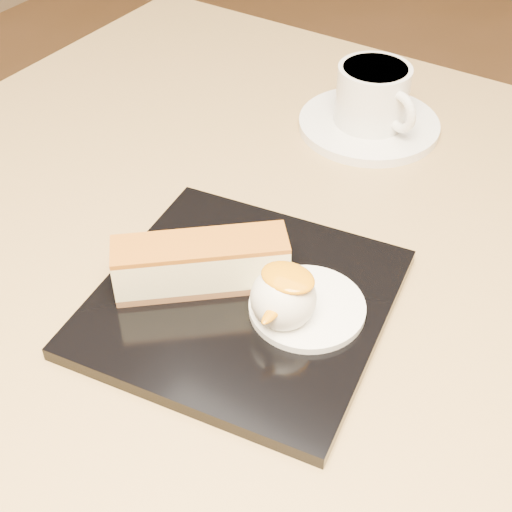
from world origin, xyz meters
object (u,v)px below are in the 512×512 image
Objects in this scene: dessert_plate at (242,302)px; saucer at (369,125)px; coffee_cup at (374,94)px; table at (246,350)px; ice_cream_scoop at (283,298)px; cheesecake at (201,264)px.

saucer is at bearing 96.50° from dessert_plate.
coffee_cup is (0.00, -0.00, 0.04)m from saucer.
dessert_plate is (0.05, -0.07, 0.16)m from table.
coffee_cup reaches higher than ice_cream_scoop.
table is 0.18m from dessert_plate.
coffee_cup is at bearing -23.46° from saucer.
coffee_cup is (0.00, 0.30, 0.01)m from cheesecake.
table is 0.23m from ice_cream_scoop.
saucer is 1.53× the size of coffee_cup.
ice_cream_scoop is at bearing -40.61° from cheesecake.
ice_cream_scoop reaches higher than cheesecake.
saucer is 0.04m from coffee_cup.
cheesecake is at bearing -90.24° from saucer.
coffee_cup reaches higher than table.
dessert_plate is 2.24× the size of coffee_cup.
dessert_plate is 4.46× the size of ice_cream_scoop.
cheesecake is at bearing -171.87° from dessert_plate.
saucer is (-0.03, 0.30, -0.00)m from dessert_plate.
cheesecake is (-0.04, -0.01, 0.03)m from dessert_plate.
table is at bearing -93.72° from saucer.
ice_cream_scoop is (0.09, -0.08, 0.19)m from table.
ice_cream_scoop is at bearing -76.25° from saucer.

